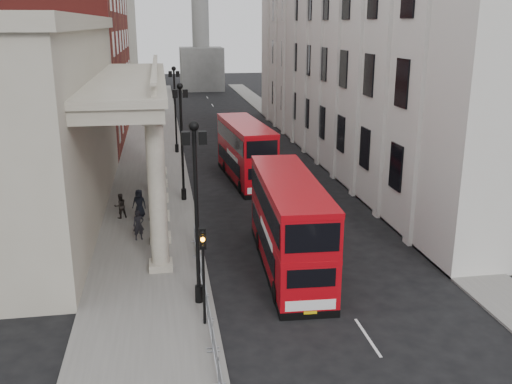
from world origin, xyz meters
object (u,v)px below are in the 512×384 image
object	(u,v)px
lamp_post_north	(175,104)
pedestrian_a	(139,225)
traffic_light	(203,258)
monument_column	(200,3)
bus_near	(289,222)
bus_far	(245,150)
pedestrian_b	(120,206)
lamp_post_south	(196,202)
pedestrian_c	(139,203)
lamp_post_mid	(182,134)

from	to	relation	value
lamp_post_north	pedestrian_a	size ratio (longest dim) A/B	4.65
traffic_light	pedestrian_a	xyz separation A→B (m)	(-3.04, 10.45, -2.09)
traffic_light	monument_column	bearing A→B (deg)	85.87
monument_column	bus_near	world-z (taller)	monument_column
bus_far	pedestrian_b	world-z (taller)	bus_far
bus_far	pedestrian_a	bearing A→B (deg)	-127.40
lamp_post_south	lamp_post_north	xyz separation A→B (m)	(0.00, 32.00, 0.00)
lamp_post_south	traffic_light	bearing A→B (deg)	-87.16
monument_column	pedestrian_c	bearing A→B (deg)	-97.28
monument_column	bus_far	world-z (taller)	monument_column
lamp_post_north	pedestrian_a	distance (m)	24.07
bus_far	traffic_light	bearing A→B (deg)	-106.94
lamp_post_south	traffic_light	size ratio (longest dim) A/B	1.93
bus_far	lamp_post_mid	bearing A→B (deg)	-140.64
lamp_post_mid	bus_far	bearing A→B (deg)	43.73
monument_column	traffic_light	bearing A→B (deg)	-94.13
bus_near	pedestrian_b	xyz separation A→B (m)	(-9.15, 9.25, -1.57)
pedestrian_c	lamp_post_north	bearing A→B (deg)	97.26
pedestrian_b	pedestrian_c	size ratio (longest dim) A/B	0.90
lamp_post_mid	pedestrian_a	size ratio (longest dim) A/B	4.65
monument_column	pedestrian_b	bearing A→B (deg)	-98.18
bus_near	bus_far	world-z (taller)	bus_near
monument_column	bus_near	bearing A→B (deg)	-91.14
monument_column	lamp_post_south	bearing A→B (deg)	-94.29
monument_column	pedestrian_b	xyz separation A→B (m)	(-10.85, -75.43, -15.04)
lamp_post_north	bus_near	bearing A→B (deg)	-80.29
bus_far	pedestrian_b	xyz separation A→B (m)	(-9.48, -8.43, -1.52)
traffic_light	pedestrian_b	size ratio (longest dim) A/B	2.60
pedestrian_a	pedestrian_b	world-z (taller)	pedestrian_a
bus_near	traffic_light	bearing A→B (deg)	-129.27
bus_near	pedestrian_c	size ratio (longest dim) A/B	6.11
lamp_post_south	bus_near	world-z (taller)	lamp_post_south
pedestrian_a	pedestrian_c	world-z (taller)	pedestrian_c
lamp_post_north	bus_near	size ratio (longest dim) A/B	0.74
monument_column	bus_far	distance (m)	68.36
lamp_post_north	traffic_light	xyz separation A→B (m)	(0.10, -34.02, -1.80)
lamp_post_mid	lamp_post_north	world-z (taller)	same
lamp_post_south	lamp_post_north	distance (m)	32.00
pedestrian_c	pedestrian_a	bearing A→B (deg)	-72.68
lamp_post_mid	lamp_post_south	bearing A→B (deg)	-90.00
monument_column	lamp_post_north	world-z (taller)	monument_column
monument_column	pedestrian_b	size ratio (longest dim) A/B	32.83
traffic_light	lamp_post_south	bearing A→B (deg)	92.84
monument_column	lamp_post_north	bearing A→B (deg)	-96.72
monument_column	pedestrian_a	bearing A→B (deg)	-96.84
bus_near	lamp_post_north	bearing A→B (deg)	102.43
pedestrian_b	lamp_post_south	bearing A→B (deg)	83.31
pedestrian_a	pedestrian_b	xyz separation A→B (m)	(-1.30, 4.14, -0.07)
lamp_post_south	bus_near	distance (m)	6.39
bus_far	pedestrian_c	size ratio (longest dim) A/B	6.03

